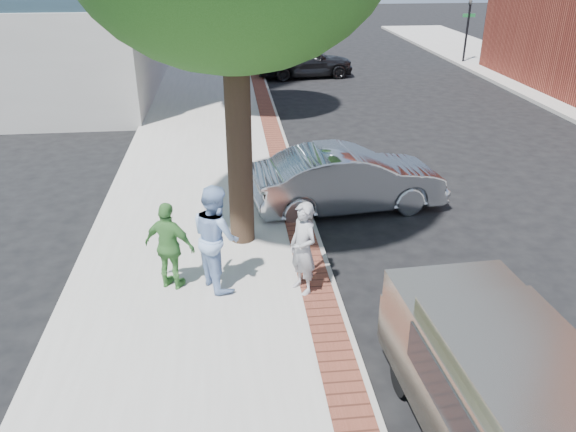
{
  "coord_description": "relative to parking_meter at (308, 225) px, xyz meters",
  "views": [
    {
      "loc": [
        -0.79,
        -9.01,
        5.89
      ],
      "look_at": [
        0.27,
        0.74,
        1.2
      ],
      "focal_mm": 35.0,
      "sensor_mm": 36.0,
      "label": 1
    }
  ],
  "objects": [
    {
      "name": "curb",
      "position": [
        0.44,
        7.69,
        -1.13
      ],
      "size": [
        0.1,
        60.0,
        0.15
      ],
      "primitive_type": "cube",
      "color": "gray",
      "rests_on": "ground"
    },
    {
      "name": "bg_car",
      "position": [
        2.52,
        19.09,
        -0.39
      ],
      "size": [
        4.99,
        2.5,
        1.63
      ],
      "primitive_type": "imported",
      "rotation": [
        0.0,
        0.0,
        1.69
      ],
      "color": "black",
      "rests_on": "ground"
    },
    {
      "name": "brick_strip",
      "position": [
        0.09,
        7.69,
        -1.05
      ],
      "size": [
        0.6,
        60.0,
        0.01
      ],
      "primitive_type": "cube",
      "color": "brown",
      "rests_on": "sidewalk"
    },
    {
      "name": "person_officer",
      "position": [
        -1.72,
        -0.19,
        -0.05
      ],
      "size": [
        1.11,
        1.21,
        2.0
      ],
      "primitive_type": "imported",
      "rotation": [
        0.0,
        0.0,
        2.03
      ],
      "color": "#8FAFDD",
      "rests_on": "sidewalk"
    },
    {
      "name": "sedan_silver",
      "position": [
        1.45,
        3.23,
        -0.43
      ],
      "size": [
        4.89,
        2.22,
        1.56
      ],
      "primitive_type": "imported",
      "rotation": [
        0.0,
        0.0,
        1.7
      ],
      "color": "#AAACB1",
      "rests_on": "ground"
    },
    {
      "name": "person_green",
      "position": [
        -2.57,
        -0.19,
        -0.2
      ],
      "size": [
        1.08,
        0.8,
        1.7
      ],
      "primitive_type": "imported",
      "rotation": [
        0.0,
        0.0,
        2.7
      ],
      "color": "#488A3E",
      "rests_on": "sidewalk"
    },
    {
      "name": "sidewalk",
      "position": [
        -2.11,
        7.69,
        -1.13
      ],
      "size": [
        5.0,
        60.0,
        0.15
      ],
      "primitive_type": "cube",
      "color": "#9E9991",
      "rests_on": "ground"
    },
    {
      "name": "parking_meter",
      "position": [
        0.0,
        0.0,
        0.0
      ],
      "size": [
        0.12,
        0.32,
        1.47
      ],
      "color": "gray",
      "rests_on": "sidewalk"
    },
    {
      "name": "ground",
      "position": [
        -0.61,
        -0.31,
        -1.21
      ],
      "size": [
        120.0,
        120.0,
        0.0
      ],
      "primitive_type": "plane",
      "color": "black",
      "rests_on": "ground"
    },
    {
      "name": "signal_near",
      "position": [
        0.29,
        21.69,
        1.05
      ],
      "size": [
        0.7,
        0.15,
        3.8
      ],
      "color": "black",
      "rests_on": "ground"
    },
    {
      "name": "van",
      "position": [
        1.82,
        -4.49,
        -0.24
      ],
      "size": [
        2.08,
        4.87,
        1.76
      ],
      "rotation": [
        0.0,
        0.0,
        0.05
      ],
      "color": "gray",
      "rests_on": "ground"
    },
    {
      "name": "signal_far",
      "position": [
        11.89,
        21.69,
        1.05
      ],
      "size": [
        0.7,
        0.15,
        3.8
      ],
      "color": "black",
      "rests_on": "ground"
    },
    {
      "name": "person_gray",
      "position": [
        -0.17,
        -0.59,
        -0.18
      ],
      "size": [
        0.68,
        0.76,
        1.76
      ],
      "primitive_type": "imported",
      "rotation": [
        0.0,
        0.0,
        -1.07
      ],
      "color": "#9A9A9E",
      "rests_on": "sidewalk"
    }
  ]
}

